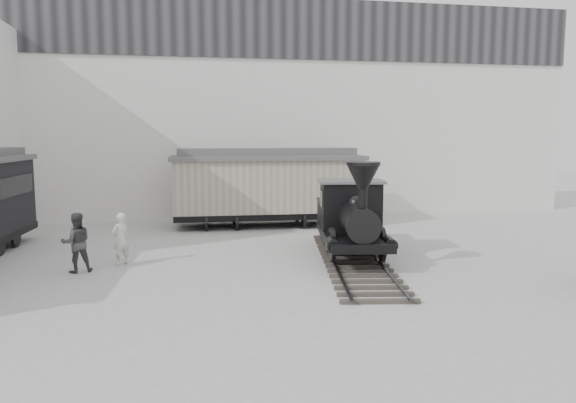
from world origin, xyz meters
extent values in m
plane|color=#9E9E9B|center=(0.00, 0.00, 0.00)|extent=(90.00, 90.00, 0.00)
cube|color=silver|center=(0.00, 15.00, 5.50)|extent=(34.00, 2.40, 11.00)
cube|color=#232326|center=(0.00, 13.75, 9.50)|extent=(34.00, 0.12, 3.00)
cube|color=#3C3530|center=(1.84, 3.29, 0.08)|extent=(3.58, 9.75, 0.17)
cube|color=#2D2D30|center=(1.10, 3.41, 0.13)|extent=(1.61, 9.43, 0.06)
cube|color=#2D2D30|center=(2.58, 3.17, 0.13)|extent=(1.61, 9.43, 0.06)
cylinder|color=black|center=(0.96, 2.91, 0.74)|extent=(0.31, 1.15, 1.14)
cylinder|color=black|center=(2.55, 2.65, 0.74)|extent=(0.31, 1.15, 1.14)
cylinder|color=black|center=(1.17, 4.24, 0.74)|extent=(0.31, 1.15, 1.14)
cylinder|color=black|center=(2.77, 3.98, 0.74)|extent=(0.31, 1.15, 1.14)
cube|color=black|center=(1.86, 3.44, 0.86)|extent=(2.65, 4.02, 0.29)
cylinder|color=black|center=(1.75, 2.72, 1.52)|extent=(1.41, 2.52, 1.04)
cylinder|color=black|center=(1.60, 1.80, 2.33)|extent=(0.31, 0.31, 0.62)
cone|color=black|center=(1.60, 1.80, 3.01)|extent=(1.14, 1.14, 0.73)
sphere|color=black|center=(1.81, 3.13, 2.02)|extent=(0.54, 0.54, 0.54)
cube|color=black|center=(2.01, 4.36, 1.81)|extent=(2.22, 1.71, 1.61)
cube|color=#535353|center=(2.01, 4.36, 2.66)|extent=(2.46, 1.95, 0.08)
cube|color=black|center=(2.31, 6.20, 1.23)|extent=(2.18, 2.35, 0.93)
cylinder|color=black|center=(-2.05, 11.34, 0.38)|extent=(1.94, 0.83, 0.76)
cylinder|color=black|center=(2.34, 11.19, 0.38)|extent=(1.94, 0.83, 0.76)
cube|color=black|center=(0.15, 11.27, 0.57)|extent=(8.67, 2.68, 0.29)
cube|color=gray|center=(0.15, 11.27, 1.91)|extent=(8.68, 2.78, 2.39)
cube|color=#535353|center=(0.15, 11.27, 3.20)|extent=(8.97, 3.07, 0.19)
cube|color=#535353|center=(0.15, 11.27, 3.47)|extent=(8.25, 1.43, 0.34)
imported|color=beige|center=(-5.80, 4.49, 0.87)|extent=(0.75, 0.73, 1.74)
imported|color=#38383A|center=(-7.06, 3.73, 0.94)|extent=(1.07, 0.93, 1.88)
camera|label=1|loc=(-3.82, -14.37, 4.32)|focal=35.00mm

